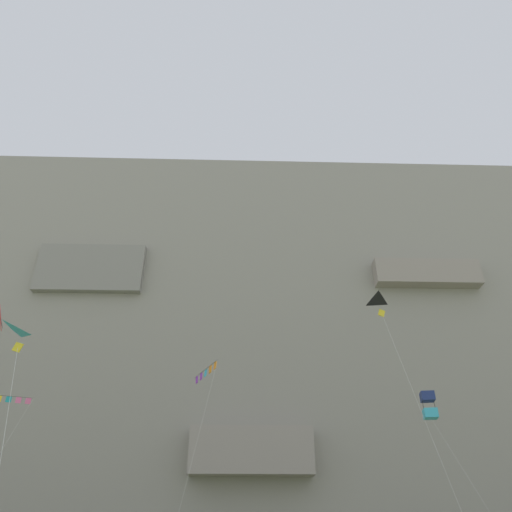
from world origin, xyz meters
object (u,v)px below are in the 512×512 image
object	(u,v)px
kite_banner_low_center	(204,380)
kite_box_high_left	(429,405)
kite_delta_low_left	(27,350)
kite_delta_upper_right	(390,317)

from	to	relation	value
kite_banner_low_center	kite_box_high_left	bearing A→B (deg)	15.01
kite_box_high_left	kite_delta_low_left	bearing A→B (deg)	-137.94
kite_delta_low_left	kite_banner_low_center	bearing A→B (deg)	71.08
kite_banner_low_center	kite_delta_upper_right	distance (m)	14.31
kite_box_high_left	kite_banner_low_center	bearing A→B (deg)	-164.99
kite_delta_low_left	kite_delta_upper_right	xyz separation A→B (m)	(16.77, 7.44, 4.85)
kite_delta_upper_right	kite_banner_low_center	bearing A→B (deg)	141.61
kite_box_high_left	kite_delta_upper_right	distance (m)	15.21
kite_banner_low_center	kite_delta_upper_right	bearing A→B (deg)	-38.39
kite_delta_low_left	kite_delta_upper_right	world-z (taller)	kite_delta_upper_right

